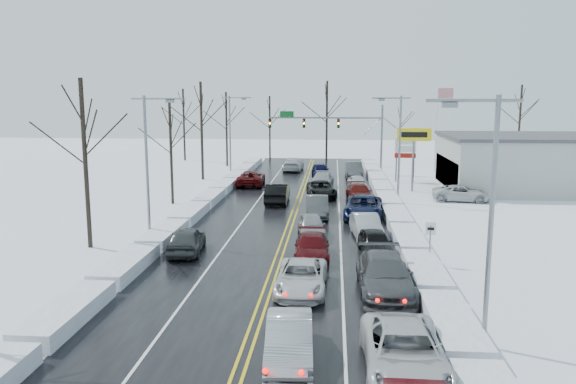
# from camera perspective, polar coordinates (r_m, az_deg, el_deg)

# --- Properties ---
(ground) EXTENTS (160.00, 160.00, 0.00)m
(ground) POSITION_cam_1_polar(r_m,az_deg,el_deg) (38.74, 0.11, -3.65)
(ground) COLOR white
(ground) RESTS_ON ground
(road_surface) EXTENTS (14.00, 84.00, 0.01)m
(road_surface) POSITION_cam_1_polar(r_m,az_deg,el_deg) (40.68, 0.33, -3.00)
(road_surface) COLOR black
(road_surface) RESTS_ON ground
(snow_bank_left) EXTENTS (1.70, 72.00, 0.72)m
(snow_bank_left) POSITION_cam_1_polar(r_m,az_deg,el_deg) (41.93, -10.09, -2.77)
(snow_bank_left) COLOR white
(snow_bank_left) RESTS_ON ground
(snow_bank_right) EXTENTS (1.70, 72.00, 0.72)m
(snow_bank_right) POSITION_cam_1_polar(r_m,az_deg,el_deg) (40.83, 11.05, -3.14)
(snow_bank_right) COLOR white
(snow_bank_right) RESTS_ON ground
(traffic_signal_mast) EXTENTS (13.28, 0.39, 8.00)m
(traffic_signal_mast) POSITION_cam_1_polar(r_m,az_deg,el_deg) (65.66, 5.10, 6.63)
(traffic_signal_mast) COLOR slate
(traffic_signal_mast) RESTS_ON ground
(tires_plus_sign) EXTENTS (3.20, 0.34, 6.00)m
(tires_plus_sign) POSITION_cam_1_polar(r_m,az_deg,el_deg) (54.23, 12.67, 5.28)
(tires_plus_sign) COLOR slate
(tires_plus_sign) RESTS_ON ground
(used_vehicles_sign) EXTENTS (2.20, 0.22, 4.65)m
(used_vehicles_sign) POSITION_cam_1_polar(r_m,az_deg,el_deg) (60.30, 11.83, 4.13)
(used_vehicles_sign) COLOR slate
(used_vehicles_sign) RESTS_ON ground
(speed_limit_sign) EXTENTS (0.55, 0.09, 2.35)m
(speed_limit_sign) POSITION_cam_1_polar(r_m,az_deg,el_deg) (30.90, 14.26, -4.29)
(speed_limit_sign) COLOR slate
(speed_limit_sign) RESTS_ON ground
(flagpole) EXTENTS (1.87, 1.20, 10.00)m
(flagpole) POSITION_cam_1_polar(r_m,az_deg,el_deg) (68.73, 14.99, 6.85)
(flagpole) COLOR silver
(flagpole) RESTS_ON ground
(dealership_building) EXTENTS (20.40, 12.40, 5.30)m
(dealership_building) POSITION_cam_1_polar(r_m,az_deg,el_deg) (59.73, 25.24, 2.72)
(dealership_building) COLOR #A3A29E
(dealership_building) RESTS_ON ground
(streetlight_se) EXTENTS (3.20, 0.25, 9.00)m
(streetlight_se) POSITION_cam_1_polar(r_m,az_deg,el_deg) (20.60, 19.49, -1.02)
(streetlight_se) COLOR slate
(streetlight_se) RESTS_ON ground
(streetlight_ne) EXTENTS (3.20, 0.25, 9.00)m
(streetlight_ne) POSITION_cam_1_polar(r_m,az_deg,el_deg) (48.00, 11.05, 5.17)
(streetlight_ne) COLOR slate
(streetlight_ne) RESTS_ON ground
(streetlight_sw) EXTENTS (3.20, 0.25, 9.00)m
(streetlight_sw) POSITION_cam_1_polar(r_m,az_deg,el_deg) (35.61, -13.88, 3.56)
(streetlight_sw) COLOR slate
(streetlight_sw) RESTS_ON ground
(streetlight_nw) EXTENTS (3.20, 0.25, 9.00)m
(streetlight_nw) POSITION_cam_1_polar(r_m,az_deg,el_deg) (62.71, -5.74, 6.32)
(streetlight_nw) COLOR slate
(streetlight_nw) RESTS_ON ground
(tree_left_b) EXTENTS (4.00, 4.00, 10.00)m
(tree_left_b) POSITION_cam_1_polar(r_m,az_deg,el_deg) (34.80, -20.07, 5.89)
(tree_left_b) COLOR #2D231C
(tree_left_b) RESTS_ON ground
(tree_left_c) EXTENTS (3.40, 3.40, 8.50)m
(tree_left_c) POSITION_cam_1_polar(r_m,az_deg,el_deg) (47.63, -11.86, 5.87)
(tree_left_c) COLOR #2D231C
(tree_left_c) RESTS_ON ground
(tree_left_d) EXTENTS (4.20, 4.20, 10.50)m
(tree_left_d) POSITION_cam_1_polar(r_m,az_deg,el_deg) (61.26, -8.81, 8.08)
(tree_left_d) COLOR #2D231C
(tree_left_d) RESTS_ON ground
(tree_left_e) EXTENTS (3.80, 3.80, 9.50)m
(tree_left_e) POSITION_cam_1_polar(r_m,az_deg,el_deg) (72.93, -6.29, 7.82)
(tree_left_e) COLOR #2D231C
(tree_left_e) RESTS_ON ground
(tree_far_a) EXTENTS (4.00, 4.00, 10.00)m
(tree_far_a) POSITION_cam_1_polar(r_m,az_deg,el_deg) (80.39, -10.57, 8.13)
(tree_far_a) COLOR #2D231C
(tree_far_a) RESTS_ON ground
(tree_far_b) EXTENTS (3.60, 3.60, 9.00)m
(tree_far_b) POSITION_cam_1_polar(r_m,az_deg,el_deg) (79.13, -1.87, 7.76)
(tree_far_b) COLOR #2D231C
(tree_far_b) RESTS_ON ground
(tree_far_c) EXTENTS (4.40, 4.40, 11.00)m
(tree_far_c) POSITION_cam_1_polar(r_m,az_deg,el_deg) (76.59, 3.98, 8.73)
(tree_far_c) COLOR #2D231C
(tree_far_c) RESTS_ON ground
(tree_far_d) EXTENTS (3.40, 3.40, 8.50)m
(tree_far_d) POSITION_cam_1_polar(r_m,az_deg,el_deg) (78.65, 11.34, 7.31)
(tree_far_d) COLOR #2D231C
(tree_far_d) RESTS_ON ground
(tree_far_e) EXTENTS (4.20, 4.20, 10.50)m
(tree_far_e) POSITION_cam_1_polar(r_m,az_deg,el_deg) (82.47, 22.55, 7.84)
(tree_far_e) COLOR #2D231C
(tree_far_e) RESTS_ON ground
(queued_car_1) EXTENTS (1.85, 4.59, 1.48)m
(queued_car_1) POSITION_cam_1_polar(r_m,az_deg,el_deg) (20.11, 0.12, -16.70)
(queued_car_1) COLOR #A0A1A7
(queued_car_1) RESTS_ON ground
(queued_car_2) EXTENTS (2.35, 5.00, 1.38)m
(queued_car_2) POSITION_cam_1_polar(r_m,az_deg,el_deg) (26.44, 1.36, -10.07)
(queued_car_2) COLOR silver
(queued_car_2) RESTS_ON ground
(queued_car_3) EXTENTS (2.07, 4.78, 1.37)m
(queued_car_3) POSITION_cam_1_polar(r_m,az_deg,el_deg) (31.44, 2.44, -6.83)
(queued_car_3) COLOR #47090C
(queued_car_3) RESTS_ON ground
(queued_car_4) EXTENTS (2.19, 4.38, 1.43)m
(queued_car_4) POSITION_cam_1_polar(r_m,az_deg,el_deg) (36.50, 2.39, -4.49)
(queued_car_4) COLOR #94979B
(queued_car_4) RESTS_ON ground
(queued_car_5) EXTENTS (1.85, 4.78, 1.55)m
(queued_car_5) POSITION_cam_1_polar(r_m,az_deg,el_deg) (42.30, 2.97, -2.52)
(queued_car_5) COLOR #383B3D
(queued_car_5) RESTS_ON ground
(queued_car_6) EXTENTS (3.02, 5.47, 1.45)m
(queued_car_6) POSITION_cam_1_polar(r_m,az_deg,el_deg) (50.53, 3.40, -0.52)
(queued_car_6) COLOR black
(queued_car_6) RESTS_ON ground
(queued_car_7) EXTENTS (2.52, 5.30, 1.49)m
(queued_car_7) POSITION_cam_1_polar(r_m,az_deg,el_deg) (55.42, 3.47, 0.39)
(queued_car_7) COLOR #A0A2A7
(queued_car_7) RESTS_ON ground
(queued_car_8) EXTENTS (2.40, 4.73, 1.54)m
(queued_car_8) POSITION_cam_1_polar(r_m,az_deg,el_deg) (62.99, 3.33, 1.51)
(queued_car_8) COLOR black
(queued_car_8) RESTS_ON ground
(queued_car_10) EXTENTS (2.68, 5.72, 1.58)m
(queued_car_10) POSITION_cam_1_polar(r_m,az_deg,el_deg) (19.51, 11.68, -17.79)
(queued_car_10) COLOR silver
(queued_car_10) RESTS_ON ground
(queued_car_11) EXTENTS (2.55, 5.99, 1.72)m
(queued_car_11) POSITION_cam_1_polar(r_m,az_deg,el_deg) (26.59, 9.75, -10.10)
(queued_car_11) COLOR #45484B
(queued_car_11) RESTS_ON ground
(queued_car_12) EXTENTS (2.04, 4.30, 1.42)m
(queued_car_12) POSITION_cam_1_polar(r_m,az_deg,el_deg) (32.69, 8.83, -6.30)
(queued_car_12) COLOR black
(queued_car_12) RESTS_ON ground
(queued_car_13) EXTENTS (2.08, 4.70, 1.50)m
(queued_car_13) POSITION_cam_1_polar(r_m,az_deg,el_deg) (36.42, 7.92, -4.61)
(queued_car_13) COLOR #9EA1A6
(queued_car_13) RESTS_ON ground
(queued_car_14) EXTENTS (3.20, 6.11, 1.64)m
(queued_car_14) POSITION_cam_1_polar(r_m,az_deg,el_deg) (42.19, 7.66, -2.63)
(queued_car_14) COLOR black
(queued_car_14) RESTS_ON ground
(queued_car_15) EXTENTS (2.44, 5.05, 1.42)m
(queued_car_15) POSITION_cam_1_polar(r_m,az_deg,el_deg) (49.02, 7.23, -0.90)
(queued_car_15) COLOR #4B0E0A
(queued_car_15) RESTS_ON ground
(queued_car_16) EXTENTS (2.10, 4.20, 1.37)m
(queued_car_16) POSITION_cam_1_polar(r_m,az_deg,el_deg) (54.93, 7.06, 0.25)
(queued_car_16) COLOR silver
(queued_car_16) RESTS_ON ground
(queued_car_17) EXTENTS (1.96, 5.25, 1.72)m
(queued_car_17) POSITION_cam_1_polar(r_m,az_deg,el_deg) (63.05, 6.66, 1.47)
(queued_car_17) COLOR #3C3F41
(queued_car_17) RESTS_ON ground
(oncoming_car_0) EXTENTS (1.88, 5.20, 1.71)m
(oncoming_car_0) POSITION_cam_1_polar(r_m,az_deg,el_deg) (47.63, -1.08, -1.13)
(oncoming_car_0) COLOR black
(oncoming_car_0) RESTS_ON ground
(oncoming_car_1) EXTENTS (2.82, 5.67, 1.55)m
(oncoming_car_1) POSITION_cam_1_polar(r_m,az_deg,el_deg) (57.07, -3.76, 0.66)
(oncoming_car_1) COLOR #4F0A0C
(oncoming_car_1) RESTS_ON ground
(oncoming_car_2) EXTENTS (2.50, 5.69, 1.63)m
(oncoming_car_2) POSITION_cam_1_polar(r_m,az_deg,el_deg) (68.28, 0.52, 2.17)
(oncoming_car_2) COLOR silver
(oncoming_car_2) RESTS_ON ground
(oncoming_car_3) EXTENTS (2.26, 4.71, 1.55)m
(oncoming_car_3) POSITION_cam_1_polar(r_m,az_deg,el_deg) (33.18, -10.23, -6.10)
(oncoming_car_3) COLOR #393B3D
(oncoming_car_3) RESTS_ON ground
(parked_car_0) EXTENTS (5.20, 2.88, 1.38)m
(parked_car_0) POSITION_cam_1_polar(r_m,az_deg,el_deg) (50.77, 17.18, -0.89)
(parked_car_0) COLOR silver
(parked_car_0) RESTS_ON ground
(parked_car_1) EXTENTS (2.08, 5.11, 1.48)m
(parked_car_1) POSITION_cam_1_polar(r_m,az_deg,el_deg) (57.00, 18.94, 0.14)
(parked_car_1) COLOR #3A3C3F
(parked_car_1) RESTS_ON ground
(parked_car_2) EXTENTS (1.77, 4.30, 1.46)m
(parked_car_2) POSITION_cam_1_polar(r_m,az_deg,el_deg) (60.55, 16.23, 0.81)
(parked_car_2) COLOR black
(parked_car_2) RESTS_ON ground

